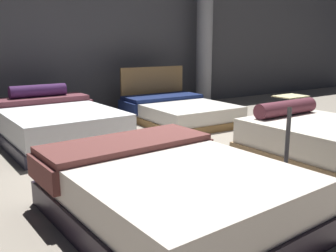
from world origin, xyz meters
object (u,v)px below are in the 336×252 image
(bed_2, at_px, (56,123))
(price_sign, at_px, (286,158))
(support_pillar, at_px, (205,27))
(bed_1, at_px, (336,145))
(bed_0, at_px, (168,191))
(bed_3, at_px, (178,111))

(bed_2, relative_size, price_sign, 2.30)
(bed_2, bearing_deg, support_pillar, 18.03)
(bed_1, height_order, bed_2, bed_2)
(bed_0, height_order, price_sign, price_sign)
(bed_0, bearing_deg, bed_1, -1.66)
(bed_1, distance_m, price_sign, 1.20)
(price_sign, relative_size, support_pillar, 0.27)
(bed_2, height_order, price_sign, price_sign)
(bed_1, bearing_deg, bed_2, 127.17)
(bed_1, relative_size, bed_2, 0.95)
(bed_3, bearing_deg, bed_1, -87.85)
(bed_3, bearing_deg, bed_2, -176.18)
(bed_1, bearing_deg, support_pillar, 68.99)
(bed_0, xyz_separation_m, bed_2, (0.04, 3.01, 0.01))
(bed_1, relative_size, support_pillar, 0.59)
(bed_2, relative_size, support_pillar, 0.62)
(bed_0, relative_size, price_sign, 2.22)
(bed_2, xyz_separation_m, price_sign, (1.16, -3.19, 0.10))
(support_pillar, bearing_deg, bed_0, -131.89)
(support_pillar, bearing_deg, bed_2, -160.34)
(bed_1, xyz_separation_m, price_sign, (-1.17, -0.23, 0.11))
(bed_0, bearing_deg, price_sign, -11.41)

